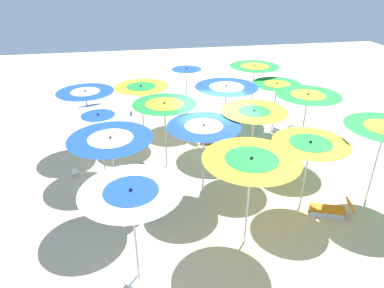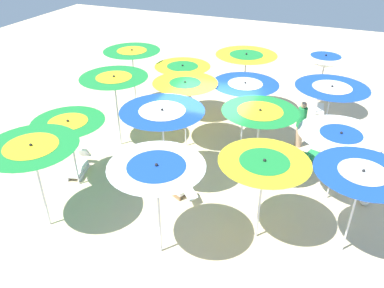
{
  "view_description": "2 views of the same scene",
  "coord_description": "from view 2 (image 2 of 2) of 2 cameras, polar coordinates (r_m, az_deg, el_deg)",
  "views": [
    {
      "loc": [
        2.63,
        10.44,
        6.43
      ],
      "look_at": [
        0.81,
        0.35,
        1.16
      ],
      "focal_mm": 33.09,
      "sensor_mm": 36.0,
      "label": 1
    },
    {
      "loc": [
        3.44,
        -9.8,
        6.96
      ],
      "look_at": [
        -0.11,
        -1.07,
        1.3
      ],
      "focal_mm": 36.22,
      "sensor_mm": 36.0,
      "label": 2
    }
  ],
  "objects": [
    {
      "name": "beach_ball",
      "position": [
        11.78,
        24.09,
        -7.69
      ],
      "size": [
        0.24,
        0.24,
        0.24
      ],
      "primitive_type": "sphere",
      "color": "white",
      "rests_on": "ground"
    },
    {
      "name": "beach_umbrella_9",
      "position": [
        10.74,
        9.93,
        4.06
      ],
      "size": [
        2.1,
        2.1,
        2.4
      ],
      "color": "silver",
      "rests_on": "ground"
    },
    {
      "name": "beach_umbrella_14",
      "position": [
        8.15,
        -5.2,
        -4.4
      ],
      "size": [
        2.07,
        2.07,
        2.52
      ],
      "color": "silver",
      "rests_on": "ground"
    },
    {
      "name": "beach_umbrella_1",
      "position": [
        14.79,
        7.96,
        12.28
      ],
      "size": [
        2.28,
        2.28,
        2.52
      ],
      "color": "silver",
      "rests_on": "ground"
    },
    {
      "name": "beach_umbrella_11",
      "position": [
        11.08,
        -17.69,
        2.43
      ],
      "size": [
        2.0,
        2.0,
        2.15
      ],
      "color": "silver",
      "rests_on": "ground"
    },
    {
      "name": "lounger_0",
      "position": [
        12.47,
        -16.29,
        -3.22
      ],
      "size": [
        0.67,
        1.22,
        0.62
      ],
      "rotation": [
        0.0,
        0.0,
        4.98
      ],
      "color": "silver",
      "rests_on": "ground"
    },
    {
      "name": "beach_umbrella_4",
      "position": [
        12.73,
        19.78,
        7.05
      ],
      "size": [
        2.24,
        2.24,
        2.44
      ],
      "color": "silver",
      "rests_on": "ground"
    },
    {
      "name": "beach_umbrella_10",
      "position": [
        10.45,
        -4.38,
        4.0
      ],
      "size": [
        2.3,
        2.3,
        2.48
      ],
      "color": "silver",
      "rests_on": "ground"
    },
    {
      "name": "beach_umbrella_8",
      "position": [
        10.68,
        20.96,
        0.69
      ],
      "size": [
        2.18,
        2.18,
        2.15
      ],
      "color": "silver",
      "rests_on": "ground"
    },
    {
      "name": "beach_umbrella_7",
      "position": [
        12.74,
        -11.36,
        8.93
      ],
      "size": [
        2.18,
        2.18,
        2.54
      ],
      "color": "silver",
      "rests_on": "ground"
    },
    {
      "name": "beach_umbrella_12",
      "position": [
        8.99,
        23.7,
        -4.63
      ],
      "size": [
        2.07,
        2.07,
        2.34
      ],
      "color": "silver",
      "rests_on": "ground"
    },
    {
      "name": "beachgoer_0",
      "position": [
        13.46,
        15.73,
        2.87
      ],
      "size": [
        0.3,
        0.3,
        1.67
      ],
      "rotation": [
        0.0,
        0.0,
        2.76
      ],
      "color": "#D8A87F",
      "rests_on": "ground"
    },
    {
      "name": "beach_umbrella_2",
      "position": [
        14.52,
        -1.39,
        10.71
      ],
      "size": [
        2.06,
        2.06,
        2.18
      ],
      "color": "silver",
      "rests_on": "ground"
    },
    {
      "name": "ground",
      "position": [
        12.51,
        2.32,
        -2.94
      ],
      "size": [
        38.68,
        38.68,
        0.04
      ],
      "primitive_type": "cube",
      "color": "beige"
    },
    {
      "name": "beach_umbrella_3",
      "position": [
        15.38,
        -8.81,
        12.86
      ],
      "size": [
        2.18,
        2.18,
        2.5
      ],
      "color": "silver",
      "rests_on": "ground"
    },
    {
      "name": "lounger_3",
      "position": [
        11.09,
        -2.16,
        -6.56
      ],
      "size": [
        1.27,
        0.85,
        0.57
      ],
      "rotation": [
        0.0,
        0.0,
        8.96
      ],
      "color": "olive",
      "rests_on": "ground"
    },
    {
      "name": "beach_umbrella_6",
      "position": [
        12.43,
        -1.01,
        8.38
      ],
      "size": [
        2.08,
        2.08,
        2.4
      ],
      "color": "silver",
      "rests_on": "ground"
    },
    {
      "name": "lounger_4",
      "position": [
        16.49,
        18.34,
        5.14
      ],
      "size": [
        0.45,
        1.28,
        0.63
      ],
      "rotation": [
        0.0,
        0.0,
        4.82
      ],
      "color": "silver",
      "rests_on": "ground"
    },
    {
      "name": "beach_umbrella_15",
      "position": [
        9.63,
        -22.47,
        -1.01
      ],
      "size": [
        2.18,
        2.18,
        2.44
      ],
      "color": "silver",
      "rests_on": "ground"
    },
    {
      "name": "beach_umbrella_13",
      "position": [
        8.78,
        10.51,
        -3.53
      ],
      "size": [
        2.06,
        2.06,
        2.31
      ],
      "color": "silver",
      "rests_on": "ground"
    },
    {
      "name": "beach_umbrella_0",
      "position": [
        15.2,
        18.97,
        11.41
      ],
      "size": [
        2.05,
        2.05,
        2.56
      ],
      "color": "silver",
      "rests_on": "ground"
    },
    {
      "name": "beach_umbrella_5",
      "position": [
        12.59,
        7.79,
        7.97
      ],
      "size": [
        2.14,
        2.14,
        2.36
      ],
      "color": "silver",
      "rests_on": "ground"
    },
    {
      "name": "lounger_2",
      "position": [
        15.87,
        -2.79,
        5.72
      ],
      "size": [
        1.23,
        0.74,
        0.58
      ],
      "rotation": [
        0.0,
        0.0,
        5.91
      ],
      "color": "silver",
      "rests_on": "ground"
    },
    {
      "name": "lounger_1",
      "position": [
        12.92,
        16.72,
        -2.02
      ],
      "size": [
        0.66,
        1.22,
        0.62
      ],
      "rotation": [
        0.0,
        0.0,
        7.56
      ],
      "color": "olive",
      "rests_on": "ground"
    }
  ]
}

